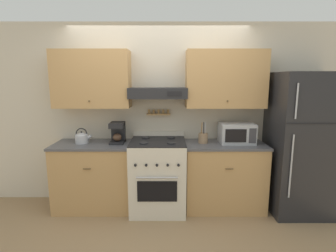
% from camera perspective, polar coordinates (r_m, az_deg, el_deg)
% --- Properties ---
extents(ground_plane, '(16.00, 16.00, 0.00)m').
position_cam_1_polar(ground_plane, '(3.61, -2.18, -19.31)').
color(ground_plane, '#937551').
extents(wall_back, '(5.20, 0.46, 2.55)m').
position_cam_1_polar(wall_back, '(3.73, -1.84, 5.04)').
color(wall_back, beige).
rests_on(wall_back, ground_plane).
extents(counter_left, '(1.05, 0.61, 0.92)m').
position_cam_1_polar(counter_left, '(3.84, -15.67, -10.31)').
color(counter_left, tan).
rests_on(counter_left, ground_plane).
extents(counter_right, '(1.09, 0.61, 0.92)m').
position_cam_1_polar(counter_right, '(3.78, 12.15, -10.49)').
color(counter_right, tan).
rests_on(counter_right, ground_plane).
extents(stove_range, '(0.73, 0.71, 1.03)m').
position_cam_1_polar(stove_range, '(3.64, -2.07, -10.63)').
color(stove_range, beige).
rests_on(stove_range, ground_plane).
extents(refrigerator, '(0.81, 0.75, 1.87)m').
position_cam_1_polar(refrigerator, '(3.91, 27.29, -3.47)').
color(refrigerator, '#232326').
rests_on(refrigerator, ground_plane).
extents(tea_kettle, '(0.23, 0.18, 0.21)m').
position_cam_1_polar(tea_kettle, '(3.75, -18.13, -2.38)').
color(tea_kettle, '#B7B7BC').
rests_on(tea_kettle, counter_left).
extents(coffee_maker, '(0.19, 0.25, 0.28)m').
position_cam_1_polar(coffee_maker, '(3.65, -10.79, -1.32)').
color(coffee_maker, black).
rests_on(coffee_maker, counter_left).
extents(microwave, '(0.46, 0.36, 0.27)m').
position_cam_1_polar(microwave, '(3.69, 14.78, -1.49)').
color(microwave, '#ADAFB5').
rests_on(microwave, counter_right).
extents(utensil_crock, '(0.13, 0.13, 0.29)m').
position_cam_1_polar(utensil_crock, '(3.60, 7.75, -2.56)').
color(utensil_crock, '#8E7051').
rests_on(utensil_crock, counter_right).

